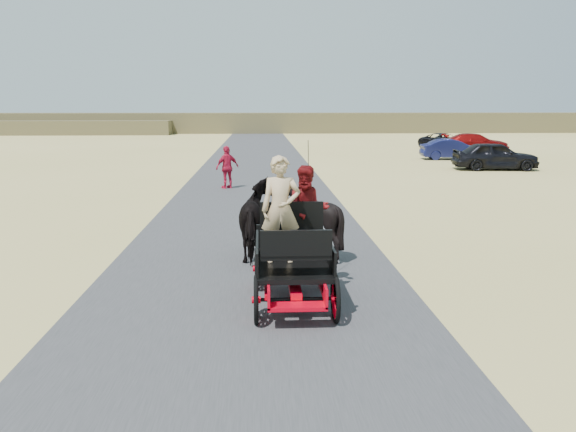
{
  "coord_description": "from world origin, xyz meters",
  "views": [
    {
      "loc": [
        0.19,
        -8.24,
        3.33
      ],
      "look_at": [
        0.74,
        2.52,
        1.2
      ],
      "focal_mm": 35.0,
      "sensor_mm": 36.0,
      "label": 1
    }
  ],
  "objects_px": {
    "carriage": "(293,282)",
    "horse_right": "(310,219)",
    "car_b": "(452,149)",
    "car_c": "(476,143)",
    "horse_left": "(260,220)",
    "car_d": "(443,141)",
    "pedestrian": "(227,167)",
    "car_a": "(495,156)"
  },
  "relations": [
    {
      "from": "carriage",
      "to": "horse_right",
      "type": "distance_m",
      "value": 3.09
    },
    {
      "from": "carriage",
      "to": "horse_left",
      "type": "relative_size",
      "value": 1.2
    },
    {
      "from": "carriage",
      "to": "car_a",
      "type": "height_order",
      "value": "car_a"
    },
    {
      "from": "car_b",
      "to": "horse_left",
      "type": "bearing_deg",
      "value": 155.5
    },
    {
      "from": "carriage",
      "to": "horse_right",
      "type": "xyz_separation_m",
      "value": [
        0.55,
        3.0,
        0.49
      ]
    },
    {
      "from": "pedestrian",
      "to": "car_c",
      "type": "distance_m",
      "value": 23.92
    },
    {
      "from": "carriage",
      "to": "horse_right",
      "type": "relative_size",
      "value": 1.41
    },
    {
      "from": "horse_left",
      "to": "car_a",
      "type": "relative_size",
      "value": 0.47
    },
    {
      "from": "horse_left",
      "to": "pedestrian",
      "type": "relative_size",
      "value": 1.16
    },
    {
      "from": "car_a",
      "to": "car_d",
      "type": "relative_size",
      "value": 1.01
    },
    {
      "from": "carriage",
      "to": "horse_left",
      "type": "bearing_deg",
      "value": 100.39
    },
    {
      "from": "horse_right",
      "to": "car_b",
      "type": "relative_size",
      "value": 0.44
    },
    {
      "from": "car_c",
      "to": "car_d",
      "type": "height_order",
      "value": "car_c"
    },
    {
      "from": "carriage",
      "to": "car_b",
      "type": "height_order",
      "value": "car_b"
    },
    {
      "from": "pedestrian",
      "to": "car_a",
      "type": "distance_m",
      "value": 14.92
    },
    {
      "from": "car_b",
      "to": "car_d",
      "type": "height_order",
      "value": "car_b"
    },
    {
      "from": "carriage",
      "to": "horse_right",
      "type": "height_order",
      "value": "horse_right"
    },
    {
      "from": "pedestrian",
      "to": "carriage",
      "type": "bearing_deg",
      "value": 65.22
    },
    {
      "from": "horse_right",
      "to": "pedestrian",
      "type": "relative_size",
      "value": 0.98
    },
    {
      "from": "car_a",
      "to": "carriage",
      "type": "bearing_deg",
      "value": 154.32
    },
    {
      "from": "horse_left",
      "to": "horse_right",
      "type": "distance_m",
      "value": 1.1
    },
    {
      "from": "car_c",
      "to": "horse_left",
      "type": "bearing_deg",
      "value": 160.3
    },
    {
      "from": "horse_right",
      "to": "car_b",
      "type": "distance_m",
      "value": 24.88
    },
    {
      "from": "car_d",
      "to": "car_a",
      "type": "bearing_deg",
      "value": 137.26
    },
    {
      "from": "car_c",
      "to": "car_d",
      "type": "distance_m",
      "value": 4.32
    },
    {
      "from": "carriage",
      "to": "car_c",
      "type": "relative_size",
      "value": 0.52
    },
    {
      "from": "carriage",
      "to": "horse_left",
      "type": "distance_m",
      "value": 3.09
    },
    {
      "from": "horse_right",
      "to": "car_d",
      "type": "distance_m",
      "value": 34.5
    },
    {
      "from": "horse_right",
      "to": "car_d",
      "type": "relative_size",
      "value": 0.4
    },
    {
      "from": "horse_right",
      "to": "car_b",
      "type": "xyz_separation_m",
      "value": [
        10.92,
        22.35,
        -0.22
      ]
    },
    {
      "from": "horse_left",
      "to": "pedestrian",
      "type": "height_order",
      "value": "pedestrian"
    },
    {
      "from": "horse_left",
      "to": "car_a",
      "type": "xyz_separation_m",
      "value": [
        12.33,
        16.63,
        -0.12
      ]
    },
    {
      "from": "pedestrian",
      "to": "car_d",
      "type": "bearing_deg",
      "value": -159.3
    },
    {
      "from": "horse_right",
      "to": "car_a",
      "type": "distance_m",
      "value": 20.06
    },
    {
      "from": "horse_left",
      "to": "car_c",
      "type": "bearing_deg",
      "value": -119.36
    },
    {
      "from": "carriage",
      "to": "car_a",
      "type": "bearing_deg",
      "value": 59.04
    },
    {
      "from": "car_c",
      "to": "car_d",
      "type": "bearing_deg",
      "value": 22.66
    },
    {
      "from": "horse_left",
      "to": "horse_right",
      "type": "relative_size",
      "value": 1.18
    },
    {
      "from": "car_b",
      "to": "car_c",
      "type": "xyz_separation_m",
      "value": [
        3.49,
        5.22,
        0.04
      ]
    },
    {
      "from": "carriage",
      "to": "car_d",
      "type": "relative_size",
      "value": 0.57
    },
    {
      "from": "horse_left",
      "to": "pedestrian",
      "type": "xyz_separation_m",
      "value": [
        -1.3,
        10.56,
        0.02
      ]
    },
    {
      "from": "horse_right",
      "to": "pedestrian",
      "type": "bearing_deg",
      "value": -77.18
    }
  ]
}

